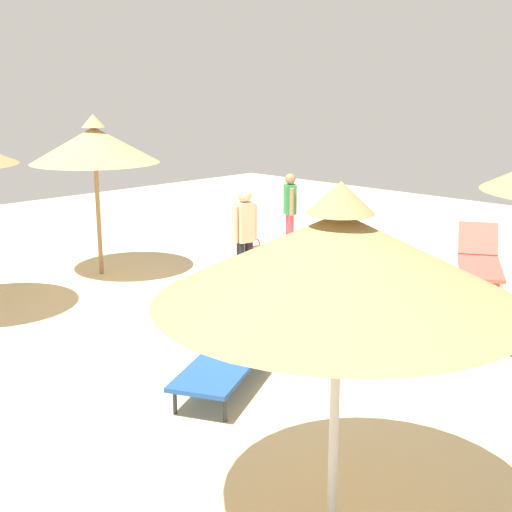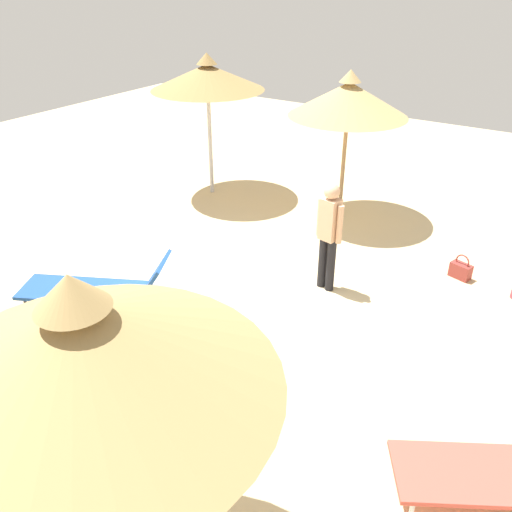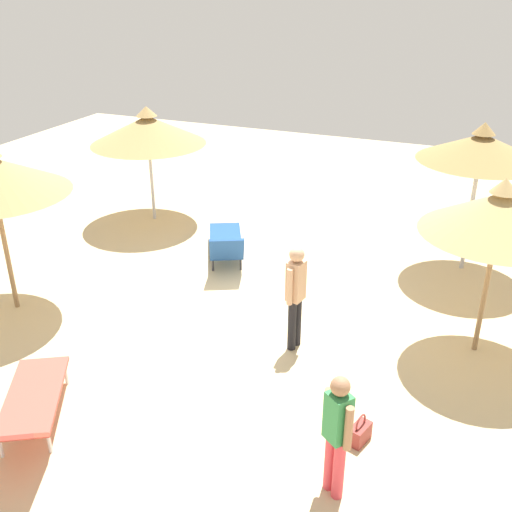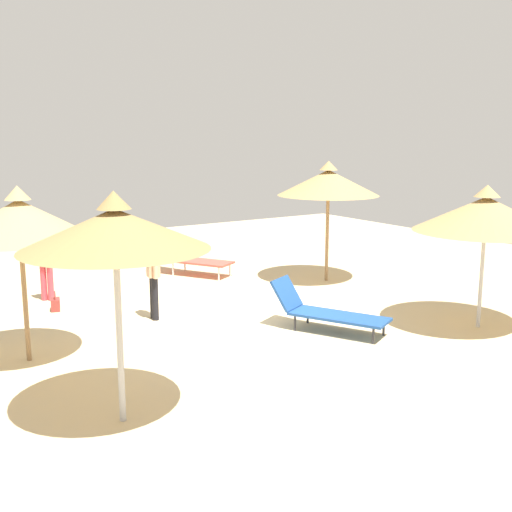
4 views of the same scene
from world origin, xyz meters
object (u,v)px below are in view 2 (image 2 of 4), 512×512
Objects in this scene: parasol_umbrella_near_left at (82,350)px; lounge_chair_far_right at (101,287)px; parasol_umbrella_front at (349,99)px; handbag at (461,270)px; parasol_umbrella_far_left at (207,77)px; person_standing_back at (329,231)px.

parasol_umbrella_near_left is 1.31× the size of lounge_chair_far_right.
handbag is (1.19, 2.67, -2.13)m from parasol_umbrella_front.
parasol_umbrella_far_left is 6.04m from handbag.
parasol_umbrella_near_left is (7.53, 1.68, 0.13)m from parasol_umbrella_front.
parasol_umbrella_front is at bearing -159.27° from person_standing_back.
parasol_umbrella_near_left reaches higher than parasol_umbrella_front.
handbag is at bearing 130.73° from person_standing_back.
person_standing_back is at bearing 60.41° from parasol_umbrella_far_left.
parasol_umbrella_front is at bearing 163.94° from lounge_chair_far_right.
person_standing_back is 4.15× the size of handbag.
parasol_umbrella_far_left is at bearing -81.26° from parasol_umbrella_front.
person_standing_back is at bearing 20.73° from parasol_umbrella_front.
parasol_umbrella_far_left is at bearing -162.13° from lounge_chair_far_right.
parasol_umbrella_far_left is at bearing -119.59° from person_standing_back.
parasol_umbrella_far_left reaches higher than parasol_umbrella_front.
parasol_umbrella_near_left reaches higher than lounge_chair_far_right.
parasol_umbrella_front is at bearing -167.39° from parasol_umbrella_near_left.
parasol_umbrella_front reaches higher than lounge_chair_far_right.
parasol_umbrella_near_left is (7.09, 4.55, -0.04)m from parasol_umbrella_far_left.
parasol_umbrella_front is at bearing 98.74° from parasol_umbrella_far_left.
parasol_umbrella_near_left is at bearing -8.81° from handbag.
parasol_umbrella_near_left is at bearing 32.67° from parasol_umbrella_far_left.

